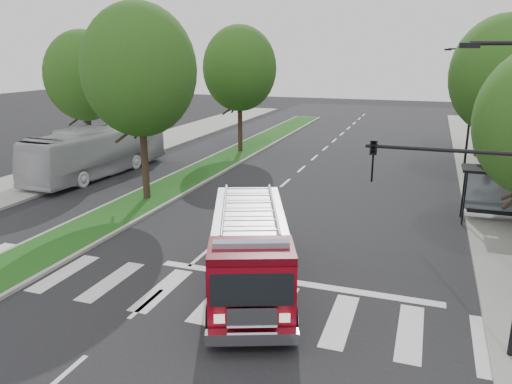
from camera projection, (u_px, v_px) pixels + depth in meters
ground at (201, 257)px, 19.47m from camera, size 140.00×140.00×0.00m
sidewalk_left at (67, 171)px, 33.13m from camera, size 5.00×80.00×0.15m
median at (231, 156)px, 37.71m from camera, size 3.00×50.00×0.15m
bus_shelter at (498, 181)px, 22.77m from camera, size 3.20×1.60×2.61m
tree_right_mid at (503, 75)px, 26.78m from camera, size 5.60×5.60×9.72m
tree_right_far at (485, 79)px, 36.05m from camera, size 5.00×5.00×8.73m
tree_median_near at (139, 70)px, 24.98m from camera, size 5.80×5.80×10.16m
tree_median_far at (240, 69)px, 37.79m from camera, size 5.60×5.60×9.72m
tree_left_mid at (84, 76)px, 33.14m from camera, size 5.20×5.20×9.16m
streetlight_right_near at (495, 183)px, 11.97m from camera, size 4.08×0.22×8.00m
streetlight_right_far at (469, 102)px, 33.15m from camera, size 2.11×0.20×8.00m
fire_engine at (250, 251)px, 16.53m from camera, size 5.13×8.42×2.81m
city_bus at (99, 151)px, 32.08m from camera, size 3.33×11.48×3.16m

